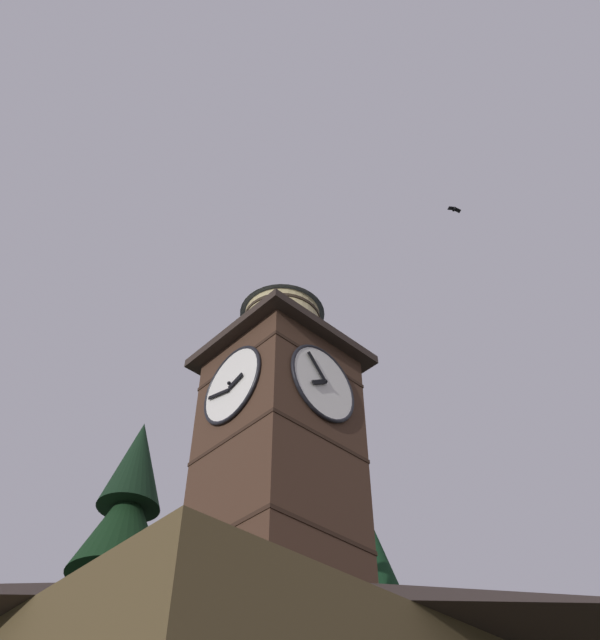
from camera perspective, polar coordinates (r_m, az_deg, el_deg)
The scene contains 2 objects.
clock_tower at distance 17.81m, azimuth -1.75°, elevation -8.90°, with size 3.87×3.87×9.47m.
flying_bird_high at distance 25.34m, azimuth 12.83°, elevation 9.07°, with size 0.50×0.33×0.11m.
Camera 1 is at (9.58, 8.43, 1.95)m, focal length 38.08 mm.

